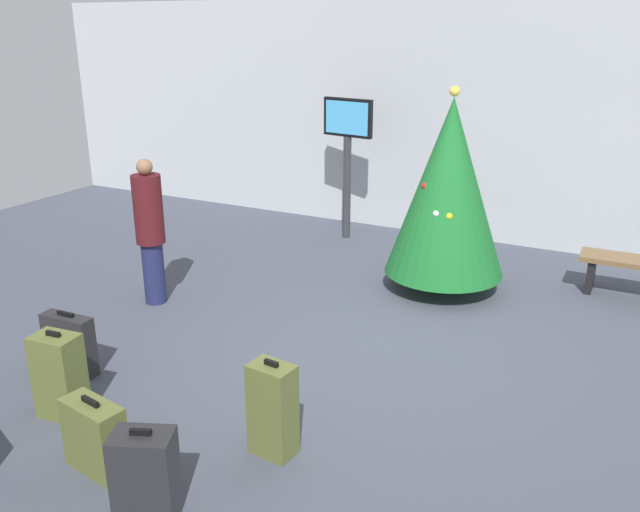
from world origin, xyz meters
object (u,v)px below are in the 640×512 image
traveller_0 (150,229)px  suitcase_1 (59,376)px  suitcase_4 (70,344)px  waiting_bench (633,269)px  suitcase_0 (95,437)px  flight_info_kiosk (347,143)px  suitcase_3 (273,410)px  holiday_tree (448,188)px  suitcase_2 (145,477)px

traveller_0 → suitcase_1: (0.91, -2.21, -0.53)m
suitcase_4 → waiting_bench: bearing=44.2°
waiting_bench → suitcase_0: suitcase_0 is taller
suitcase_0 → suitcase_1: suitcase_1 is taller
flight_info_kiosk → suitcase_3: bearing=-70.6°
suitcase_4 → holiday_tree: bearing=55.7°
holiday_tree → suitcase_0: 4.80m
suitcase_2 → waiting_bench: bearing=65.1°
suitcase_2 → suitcase_0: bearing=161.7°
waiting_bench → suitcase_2: size_ratio=1.79×
traveller_0 → suitcase_2: traveller_0 is taller
suitcase_4 → suitcase_3: bearing=-4.4°
flight_info_kiosk → suitcase_3: flight_info_kiosk is taller
waiting_bench → suitcase_3: size_ratio=1.56×
waiting_bench → suitcase_2: suitcase_2 is taller
suitcase_1 → flight_info_kiosk: bearing=89.9°
suitcase_3 → suitcase_4: size_ratio=1.26×
waiting_bench → traveller_0: 5.69m
suitcase_2 → suitcase_1: bearing=156.9°
holiday_tree → suitcase_0: size_ratio=4.19×
traveller_0 → suitcase_2: bearing=-50.1°
suitcase_4 → traveller_0: bearing=104.4°
holiday_tree → suitcase_3: size_ratio=3.14×
holiday_tree → suitcase_3: (-0.14, -3.77, -0.91)m
suitcase_1 → suitcase_4: 0.73m
suitcase_2 → traveller_0: bearing=129.9°
flight_info_kiosk → suitcase_0: 6.09m
traveller_0 → suitcase_2: (2.37, -2.83, -0.58)m
holiday_tree → suitcase_1: bearing=-115.4°
flight_info_kiosk → waiting_bench: 4.22m
traveller_0 → suitcase_3: 3.34m
suitcase_1 → suitcase_3: bearing=11.3°
suitcase_3 → suitcase_0: bearing=-143.6°
flight_info_kiosk → suitcase_1: (-0.01, -5.52, -1.08)m
suitcase_0 → suitcase_4: 1.58m
holiday_tree → waiting_bench: bearing=21.3°
suitcase_3 → flight_info_kiosk: bearing=109.4°
holiday_tree → waiting_bench: (2.08, 0.81, -0.93)m
waiting_bench → traveller_0: size_ratio=0.71×
suitcase_0 → suitcase_3: suitcase_3 is taller
suitcase_0 → flight_info_kiosk: bearing=97.5°
waiting_bench → suitcase_2: bearing=-114.9°
suitcase_0 → suitcase_1: 0.89m
waiting_bench → flight_info_kiosk: bearing=171.9°
suitcase_0 → suitcase_3: (1.04, 0.76, 0.10)m
waiting_bench → suitcase_3: (-2.22, -4.58, 0.02)m
flight_info_kiosk → suitcase_1: size_ratio=2.74×
traveller_0 → suitcase_0: 3.18m
suitcase_3 → suitcase_2: bearing=-110.2°
suitcase_2 → suitcase_4: (-1.94, 1.17, -0.03)m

